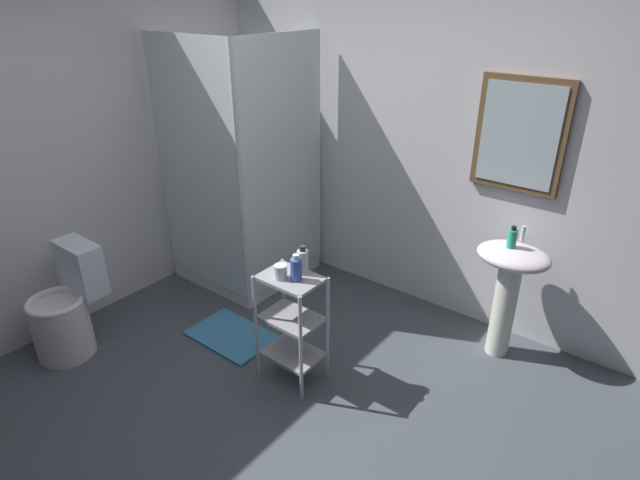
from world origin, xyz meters
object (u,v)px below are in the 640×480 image
shower_stall (246,229)px  hand_soap_bottle (512,238)px  toilet (67,311)px  storage_cart (292,320)px  lotion_bottle_white (303,261)px  pedestal_sink (509,279)px  shampoo_bottle_blue (296,269)px  rinse_cup (281,272)px  bath_mat (232,335)px

shower_stall → hand_soap_bottle: bearing=8.7°
toilet → storage_cart: toilet is taller
shower_stall → lotion_bottle_white: size_ratio=11.15×
pedestal_sink → storage_cart: (-0.95, -1.06, -0.14)m
lotion_bottle_white → shampoo_bottle_blue: 0.09m
rinse_cup → shower_stall: bearing=144.8°
shower_stall → shampoo_bottle_blue: bearing=-31.8°
toilet → shampoo_bottle_blue: bearing=26.6°
pedestal_sink → toilet: 2.94m
bath_mat → rinse_cup: bearing=-8.7°
pedestal_sink → rinse_cup: 1.49m
hand_soap_bottle → shampoo_bottle_blue: hand_soap_bottle is taller
pedestal_sink → hand_soap_bottle: 0.29m
toilet → lotion_bottle_white: bearing=29.7°
shampoo_bottle_blue → toilet: bearing=-153.4°
toilet → storage_cart: size_ratio=1.03×
lotion_bottle_white → rinse_cup: 0.15m
hand_soap_bottle → shower_stall: bearing=-171.3°
bath_mat → lotion_bottle_white: bearing=3.4°
pedestal_sink → hand_soap_bottle: hand_soap_bottle is taller
shower_stall → toilet: (-0.25, -1.45, -0.15)m
storage_cart → rinse_cup: (-0.04, -0.04, 0.35)m
hand_soap_bottle → storage_cart: bearing=-131.7°
pedestal_sink → toilet: size_ratio=1.07×
bath_mat → shampoo_bottle_blue: bearing=-4.1°
pedestal_sink → bath_mat: pedestal_sink is taller
shower_stall → lotion_bottle_white: shower_stall is taller
bath_mat → toilet: bearing=-134.7°
shampoo_bottle_blue → bath_mat: bearing=175.9°
shampoo_bottle_blue → rinse_cup: shampoo_bottle_blue is taller
shower_stall → bath_mat: size_ratio=3.33×
toilet → bath_mat: size_ratio=1.27×
lotion_bottle_white → toilet: bearing=-150.3°
rinse_cup → hand_soap_bottle: bearing=48.4°
shower_stall → hand_soap_bottle: (2.05, 0.31, 0.41)m
hand_soap_bottle → lotion_bottle_white: 1.31m
shower_stall → pedestal_sink: (2.07, 0.33, 0.12)m
pedestal_sink → lotion_bottle_white: 1.36m
shower_stall → rinse_cup: size_ratio=23.23×
lotion_bottle_white → storage_cart: bearing=-106.6°
hand_soap_bottle → rinse_cup: bearing=-131.6°
toilet → bath_mat: bearing=45.3°
lotion_bottle_white → shampoo_bottle_blue: bearing=-75.6°
pedestal_sink → hand_soap_bottle: size_ratio=5.70×
toilet → hand_soap_bottle: hand_soap_bottle is taller
shower_stall → storage_cart: shower_stall is taller
storage_cart → bath_mat: storage_cart is taller
pedestal_sink → bath_mat: (-1.57, -1.01, -0.57)m
storage_cart → shampoo_bottle_blue: shampoo_bottle_blue is taller
pedestal_sink → bath_mat: 1.96m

